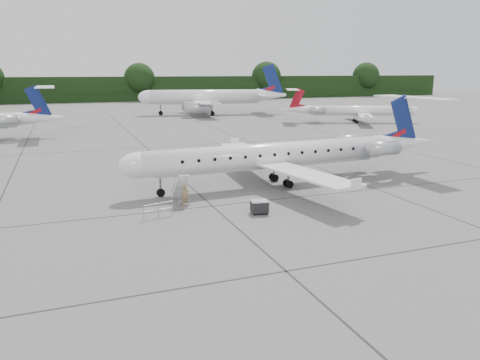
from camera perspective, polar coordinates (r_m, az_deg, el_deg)
name	(u,v)px	position (r m, az deg, el deg)	size (l,w,h in m)	color
ground	(298,209)	(34.68, 7.05, -3.53)	(320.00, 320.00, 0.00)	slate
treeline	(112,89)	(160.21, -15.34, 10.63)	(260.00, 4.00, 8.00)	black
main_regional_jet	(271,143)	(40.86, 3.78, 4.51)	(29.37, 21.15, 7.53)	white
airstair	(180,187)	(36.15, -7.28, -0.90)	(0.85, 2.20, 2.36)	white
passenger	(185,196)	(35.08, -6.69, -1.92)	(0.60, 0.40, 1.66)	olive
safety_railing	(158,210)	(32.84, -9.92, -3.68)	(2.20, 0.08, 1.00)	#989AA0
baggage_cart	(259,207)	(33.24, 2.39, -3.27)	(1.17, 0.95, 1.01)	black
bg_narrowbody	(204,90)	(108.72, -4.41, 10.92)	(31.53, 22.70, 11.32)	white
bg_regional_right	(361,106)	(94.56, 14.52, 8.75)	(24.90, 17.93, 6.53)	white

